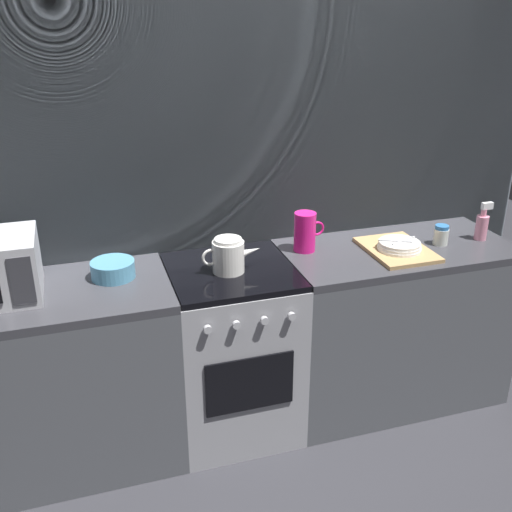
{
  "coord_description": "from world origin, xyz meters",
  "views": [
    {
      "loc": [
        -0.67,
        -2.5,
        2.08
      ],
      "look_at": [
        0.12,
        0.0,
        0.95
      ],
      "focal_mm": 42.08,
      "sensor_mm": 36.0,
      "label": 1
    }
  ],
  "objects_px": {
    "mixing_bowl": "(113,269)",
    "spice_jar": "(441,235)",
    "kettle": "(229,255)",
    "dish_pile": "(398,248)",
    "stove_unit": "(232,350)",
    "spray_bottle": "(482,225)",
    "pitcher": "(305,232)"
  },
  "relations": [
    {
      "from": "mixing_bowl",
      "to": "spice_jar",
      "type": "xyz_separation_m",
      "value": [
        1.66,
        -0.1,
        0.01
      ]
    },
    {
      "from": "mixing_bowl",
      "to": "spice_jar",
      "type": "bearing_deg",
      "value": -3.51
    },
    {
      "from": "kettle",
      "to": "dish_pile",
      "type": "distance_m",
      "value": 0.88
    },
    {
      "from": "stove_unit",
      "to": "mixing_bowl",
      "type": "relative_size",
      "value": 4.5
    },
    {
      "from": "dish_pile",
      "to": "spray_bottle",
      "type": "height_order",
      "value": "spray_bottle"
    },
    {
      "from": "mixing_bowl",
      "to": "spice_jar",
      "type": "height_order",
      "value": "spice_jar"
    },
    {
      "from": "kettle",
      "to": "spice_jar",
      "type": "bearing_deg",
      "value": -0.25
    },
    {
      "from": "kettle",
      "to": "spray_bottle",
      "type": "bearing_deg",
      "value": -0.22
    },
    {
      "from": "spice_jar",
      "to": "spray_bottle",
      "type": "relative_size",
      "value": 0.52
    },
    {
      "from": "dish_pile",
      "to": "spice_jar",
      "type": "relative_size",
      "value": 3.81
    },
    {
      "from": "kettle",
      "to": "spray_bottle",
      "type": "xyz_separation_m",
      "value": [
        1.38,
        -0.01,
        -0.0
      ]
    },
    {
      "from": "mixing_bowl",
      "to": "spray_bottle",
      "type": "xyz_separation_m",
      "value": [
        1.91,
        -0.1,
        0.04
      ]
    },
    {
      "from": "spray_bottle",
      "to": "kettle",
      "type": "bearing_deg",
      "value": 179.78
    },
    {
      "from": "kettle",
      "to": "spray_bottle",
      "type": "relative_size",
      "value": 1.4
    },
    {
      "from": "stove_unit",
      "to": "mixing_bowl",
      "type": "bearing_deg",
      "value": 172.29
    },
    {
      "from": "stove_unit",
      "to": "spice_jar",
      "type": "height_order",
      "value": "spice_jar"
    },
    {
      "from": "stove_unit",
      "to": "spice_jar",
      "type": "bearing_deg",
      "value": -1.48
    },
    {
      "from": "kettle",
      "to": "pitcher",
      "type": "xyz_separation_m",
      "value": [
        0.44,
        0.13,
        0.02
      ]
    },
    {
      "from": "dish_pile",
      "to": "stove_unit",
      "type": "bearing_deg",
      "value": 176.18
    },
    {
      "from": "dish_pile",
      "to": "spice_jar",
      "type": "bearing_deg",
      "value": 6.08
    },
    {
      "from": "pitcher",
      "to": "spice_jar",
      "type": "bearing_deg",
      "value": -11.17
    },
    {
      "from": "spice_jar",
      "to": "mixing_bowl",
      "type": "bearing_deg",
      "value": 176.49
    },
    {
      "from": "spray_bottle",
      "to": "spice_jar",
      "type": "bearing_deg",
      "value": 179.91
    },
    {
      "from": "spray_bottle",
      "to": "mixing_bowl",
      "type": "bearing_deg",
      "value": 176.93
    },
    {
      "from": "pitcher",
      "to": "dish_pile",
      "type": "distance_m",
      "value": 0.48
    },
    {
      "from": "pitcher",
      "to": "spray_bottle",
      "type": "distance_m",
      "value": 0.96
    },
    {
      "from": "stove_unit",
      "to": "dish_pile",
      "type": "xyz_separation_m",
      "value": [
        0.86,
        -0.06,
        0.47
      ]
    },
    {
      "from": "kettle",
      "to": "pitcher",
      "type": "relative_size",
      "value": 1.42
    },
    {
      "from": "dish_pile",
      "to": "spray_bottle",
      "type": "bearing_deg",
      "value": 3.12
    },
    {
      "from": "pitcher",
      "to": "spray_bottle",
      "type": "relative_size",
      "value": 0.99
    },
    {
      "from": "pitcher",
      "to": "mixing_bowl",
      "type": "bearing_deg",
      "value": -177.79
    },
    {
      "from": "pitcher",
      "to": "spray_bottle",
      "type": "height_order",
      "value": "spray_bottle"
    }
  ]
}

